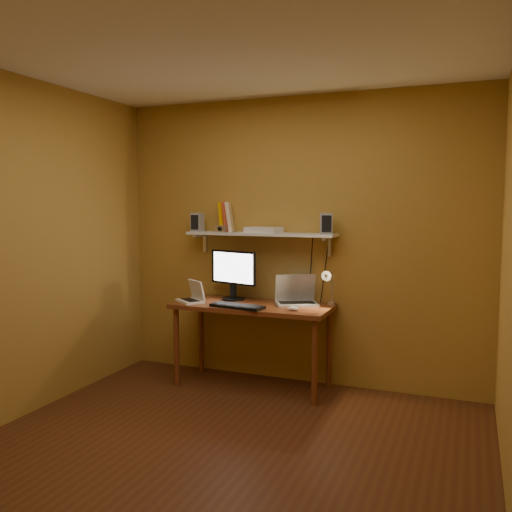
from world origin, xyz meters
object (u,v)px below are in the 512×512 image
at_px(wall_shelf, 260,234).
at_px(router, 264,230).
at_px(netbook, 193,296).
at_px(desk_lamp, 329,283).
at_px(shelf_camera, 221,229).
at_px(speaker_right, 326,224).
at_px(desk, 252,313).
at_px(laptop, 296,296).
at_px(mouse, 294,308).
at_px(monitor, 233,272).
at_px(speaker_left, 197,222).
at_px(keyboard, 237,306).

relative_size(wall_shelf, router, 4.57).
relative_size(netbook, desk_lamp, 0.85).
xyz_separation_m(wall_shelf, shelf_camera, (-0.37, -0.07, 0.05)).
xyz_separation_m(wall_shelf, speaker_right, (0.61, -0.02, 0.11)).
relative_size(desk, laptop, 3.21).
bearing_deg(laptop, router, 144.62).
distance_m(desk, mouse, 0.47).
bearing_deg(laptop, wall_shelf, 145.33).
xyz_separation_m(monitor, router, (0.28, 0.06, 0.39)).
relative_size(speaker_left, speaker_right, 0.96).
distance_m(desk, speaker_right, 1.03).
relative_size(monitor, router, 1.61).
xyz_separation_m(desk, keyboard, (-0.06, -0.21, 0.10)).
bearing_deg(speaker_right, speaker_left, 159.98).
bearing_deg(laptop, netbook, 168.30).
bearing_deg(speaker_right, shelf_camera, 163.57).
bearing_deg(keyboard, speaker_right, 38.35).
distance_m(keyboard, shelf_camera, 0.79).
bearing_deg(monitor, laptop, 16.70).
relative_size(mouse, desk_lamp, 0.26).
bearing_deg(netbook, speaker_right, 49.84).
xyz_separation_m(wall_shelf, mouse, (0.43, -0.34, -0.59)).
bearing_deg(keyboard, wall_shelf, 90.58).
xyz_separation_m(mouse, desk_lamp, (0.23, 0.27, 0.19)).
bearing_deg(desk_lamp, desk, -169.19).
height_order(netbook, router, router).
distance_m(wall_shelf, keyboard, 0.72).
relative_size(desk_lamp, router, 1.22).
bearing_deg(monitor, wall_shelf, 29.02).
height_order(netbook, desk_lamp, desk_lamp).
relative_size(monitor, keyboard, 1.04).
height_order(monitor, desk_lamp, monitor).
bearing_deg(desk_lamp, speaker_left, 177.43).
relative_size(laptop, mouse, 4.40).
distance_m(desk_lamp, router, 0.77).
bearing_deg(monitor, mouse, -6.78).
xyz_separation_m(desk, router, (0.03, 0.19, 0.74)).
bearing_deg(desk_lamp, laptop, 176.46).
bearing_deg(mouse, wall_shelf, 155.67).
relative_size(monitor, speaker_right, 2.70).
distance_m(netbook, keyboard, 0.50).
bearing_deg(router, speaker_left, -179.20).
bearing_deg(monitor, desk_lamp, 15.25).
distance_m(desk, shelf_camera, 0.84).
xyz_separation_m(speaker_left, speaker_right, (1.25, -0.01, 0.00)).
xyz_separation_m(wall_shelf, laptop, (0.36, -0.05, -0.54)).
xyz_separation_m(wall_shelf, monitor, (-0.25, -0.06, -0.35)).
height_order(mouse, router, router).
bearing_deg(laptop, desk, 175.13).
bearing_deg(mouse, desk, 175.17).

